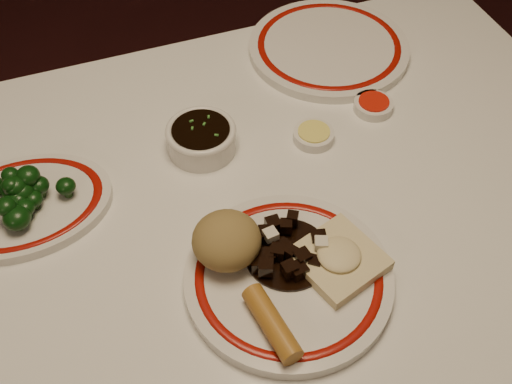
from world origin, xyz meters
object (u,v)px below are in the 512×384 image
object	(u,v)px
spring_roll	(272,323)
soy_bowl	(201,139)
rice_mound	(227,240)
fried_wonton	(338,258)
stirfry_heap	(285,251)
broccoli_pile	(16,193)
broccoli_plate	(21,206)
dining_table	(254,267)
main_plate	(289,278)

from	to	relation	value
spring_roll	soy_bowl	distance (m)	0.34
rice_mound	fried_wonton	distance (m)	0.15
stirfry_heap	soy_bowl	xyz separation A→B (m)	(-0.04, 0.24, -0.01)
rice_mound	broccoli_pile	world-z (taller)	rice_mound
spring_roll	soy_bowl	bearing A→B (deg)	79.24
rice_mound	broccoli_plate	xyz separation A→B (m)	(-0.24, 0.19, -0.04)
dining_table	main_plate	size ratio (longest dim) A/B	3.44
main_plate	rice_mound	bearing A→B (deg)	138.15
spring_roll	stirfry_heap	size ratio (longest dim) A/B	0.89
rice_mound	broccoli_plate	bearing A→B (deg)	142.51
main_plate	fried_wonton	world-z (taller)	fried_wonton
broccoli_plate	spring_roll	bearing A→B (deg)	-49.97
broccoli_plate	main_plate	bearing A→B (deg)	-38.43
spring_roll	soy_bowl	world-z (taller)	spring_roll
stirfry_heap	broccoli_pile	world-z (taller)	broccoli_pile
rice_mound	spring_roll	distance (m)	0.12
dining_table	main_plate	xyz separation A→B (m)	(0.01, -0.10, 0.10)
main_plate	fried_wonton	distance (m)	0.07
spring_roll	fried_wonton	distance (m)	0.13
stirfry_heap	spring_roll	bearing A→B (deg)	-120.14
spring_roll	broccoli_plate	world-z (taller)	spring_roll
main_plate	broccoli_pile	size ratio (longest dim) A/B	2.30
stirfry_heap	fried_wonton	bearing A→B (deg)	-29.82
fried_wonton	spring_roll	bearing A→B (deg)	-152.87
spring_roll	broccoli_pile	size ratio (longest dim) A/B	0.68
spring_roll	rice_mound	bearing A→B (deg)	89.06
stirfry_heap	broccoli_plate	size ratio (longest dim) A/B	0.44
fried_wonton	soy_bowl	distance (m)	0.29
dining_table	spring_roll	xyz separation A→B (m)	(-0.04, -0.16, 0.12)
main_plate	stirfry_heap	distance (m)	0.03
spring_roll	broccoli_pile	world-z (taller)	broccoli_pile
dining_table	stirfry_heap	bearing A→B (deg)	-74.78
stirfry_heap	broccoli_plate	bearing A→B (deg)	145.60
dining_table	rice_mound	bearing A→B (deg)	-142.07
main_plate	stirfry_heap	xyz separation A→B (m)	(0.01, 0.03, 0.02)
main_plate	rice_mound	world-z (taller)	rice_mound
stirfry_heap	dining_table	bearing A→B (deg)	105.22
rice_mound	spring_roll	size ratio (longest dim) A/B	0.88
broccoli_pile	soy_bowl	xyz separation A→B (m)	(0.27, 0.03, -0.02)
rice_mound	broccoli_pile	xyz separation A→B (m)	(-0.24, 0.19, -0.01)
spring_roll	broccoli_pile	xyz separation A→B (m)	(-0.26, 0.31, 0.01)
broccoli_plate	stirfry_heap	bearing A→B (deg)	-34.40
dining_table	rice_mound	distance (m)	0.16
dining_table	broccoli_plate	world-z (taller)	broccoli_plate
spring_roll	stirfry_heap	bearing A→B (deg)	51.94
dining_table	fried_wonton	bearing A→B (deg)	-52.23
dining_table	broccoli_pile	size ratio (longest dim) A/B	7.92
main_plate	stirfry_heap	size ratio (longest dim) A/B	3.04
fried_wonton	soy_bowl	size ratio (longest dim) A/B	1.20
main_plate	soy_bowl	world-z (taller)	soy_bowl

